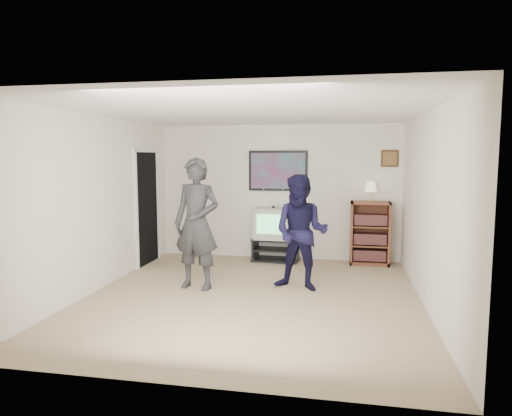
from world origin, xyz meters
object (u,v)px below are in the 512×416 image
(media_stand, at_px, (276,249))
(bookshelf, at_px, (370,233))
(crt_television, at_px, (273,223))
(person_short, at_px, (301,233))
(person_tall, at_px, (197,224))

(media_stand, distance_m, bookshelf, 1.72)
(crt_television, distance_m, bookshelf, 1.73)
(media_stand, height_order, person_short, person_short)
(person_tall, bearing_deg, crt_television, 76.35)
(crt_television, height_order, person_short, person_short)
(media_stand, bearing_deg, person_tall, -111.26)
(crt_television, xyz_separation_m, person_tall, (-0.82, -1.95, 0.25))
(media_stand, xyz_separation_m, bookshelf, (1.68, 0.05, 0.35))
(crt_television, bearing_deg, person_short, -67.90)
(media_stand, bearing_deg, person_short, -67.69)
(media_stand, relative_size, bookshelf, 0.77)
(crt_television, relative_size, bookshelf, 0.59)
(person_tall, height_order, person_short, person_tall)
(media_stand, xyz_separation_m, crt_television, (-0.05, -0.00, 0.49))
(crt_television, bearing_deg, bookshelf, 2.87)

